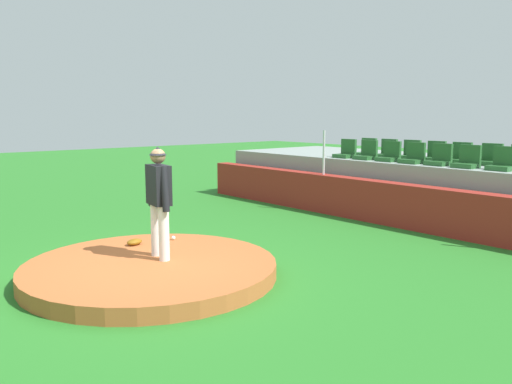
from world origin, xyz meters
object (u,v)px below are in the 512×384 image
stadium_chair_9 (410,153)px  stadium_chair_11 (460,157)px  stadium_chair_0 (346,152)px  stadium_chair_5 (468,161)px  stadium_chair_4 (440,158)px  stadium_chair_7 (367,150)px  stadium_chair_8 (387,152)px  stadium_chair_12 (490,158)px  fielding_glove (134,242)px  stadium_chair_3 (413,157)px  stadium_chair_1 (367,153)px  stadium_chair_6 (503,163)px  stadium_chair_10 (434,155)px  baseball (173,238)px  pitcher (159,194)px  stadium_chair_2 (390,155)px

stadium_chair_9 → stadium_chair_11: size_ratio=1.00×
stadium_chair_0 → stadium_chair_5: same height
stadium_chair_4 → stadium_chair_7: (-2.79, 0.90, 0.00)m
stadium_chair_8 → stadium_chair_12: (2.82, 0.04, 0.00)m
stadium_chair_5 → fielding_glove: bearing=69.7°
stadium_chair_4 → stadium_chair_12: 1.17m
stadium_chair_5 → stadium_chair_8: same height
stadium_chair_3 → stadium_chair_11: (0.70, 0.89, 0.00)m
stadium_chair_1 → stadium_chair_6: same height
stadium_chair_11 → stadium_chair_0: bearing=17.1°
stadium_chair_10 → stadium_chair_6: bearing=157.4°
fielding_glove → stadium_chair_8: size_ratio=0.60×
baseball → stadium_chair_7: size_ratio=0.15×
baseball → stadium_chair_8: (-0.38, 6.97, 1.24)m
pitcher → fielding_glove: bearing=-174.7°
stadium_chair_4 → stadium_chair_12: same height
stadium_chair_4 → stadium_chair_11: size_ratio=1.00×
baseball → stadium_chair_5: stadium_chair_5 is taller
stadium_chair_4 → stadium_chair_3: bearing=3.3°
stadium_chair_3 → stadium_chair_9: 1.18m
stadium_chair_9 → stadium_chair_12: same height
baseball → stadium_chair_11: size_ratio=0.15×
stadium_chair_2 → stadium_chair_4: 1.37m
stadium_chair_0 → stadium_chair_1: bearing=179.3°
fielding_glove → stadium_chair_0: (-0.96, 6.83, 1.22)m
stadium_chair_4 → stadium_chair_9: size_ratio=1.00×
stadium_chair_5 → stadium_chair_0: bearing=-0.6°
stadium_chair_0 → stadium_chair_12: same height
stadium_chair_9 → baseball: bearing=87.5°
stadium_chair_1 → stadium_chair_3: (1.40, -0.02, 0.00)m
stadium_chair_10 → stadium_chair_12: bearing=-179.5°
stadium_chair_4 → stadium_chair_5: (0.70, -0.05, 0.00)m
fielding_glove → stadium_chair_6: stadium_chair_6 is taller
stadium_chair_4 → stadium_chair_2: bearing=0.3°
baseball → stadium_chair_7: (-1.09, 7.01, 1.24)m
baseball → stadium_chair_6: stadium_chair_6 is taller
stadium_chair_2 → stadium_chair_5: size_ratio=1.00×
stadium_chair_9 → stadium_chair_1: bearing=53.5°
fielding_glove → stadium_chair_12: 8.24m
stadium_chair_7 → stadium_chair_10: 2.12m
stadium_chair_6 → stadium_chair_5: bearing=3.7°
stadium_chair_6 → stadium_chair_8: (-3.53, 0.86, 0.00)m
pitcher → stadium_chair_9: 7.83m
stadium_chair_4 → stadium_chair_11: same height
baseball → stadium_chair_2: 6.24m
stadium_chair_6 → stadium_chair_8: size_ratio=1.00×
baseball → stadium_chair_11: (1.73, 6.96, 1.24)m
pitcher → stadium_chair_7: bearing=113.4°
stadium_chair_2 → stadium_chair_12: same height
stadium_chair_9 → stadium_chair_3: bearing=127.2°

